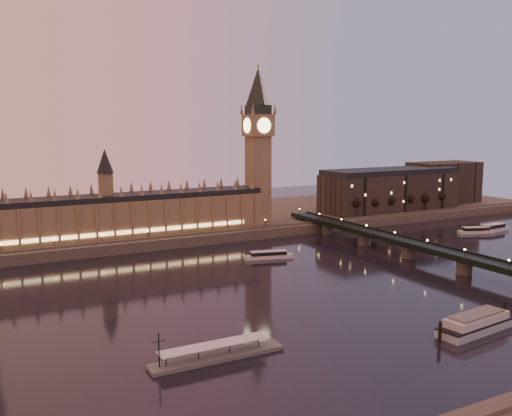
{
  "coord_description": "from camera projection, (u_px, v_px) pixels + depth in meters",
  "views": [
    {
      "loc": [
        -124.04,
        -208.0,
        72.47
      ],
      "look_at": [
        6.31,
        35.0,
        31.32
      ],
      "focal_mm": 40.0,
      "sensor_mm": 36.0,
      "label": 1
    }
  ],
  "objects": [
    {
      "name": "big_ben",
      "position": [
        258.0,
        136.0,
        371.22
      ],
      "size": [
        17.68,
        17.68,
        104.0
      ],
      "color": "brown",
      "rests_on": "ground"
    },
    {
      "name": "moored_barge",
      "position": [
        476.0,
        323.0,
        199.75
      ],
      "size": [
        38.54,
        13.21,
        7.11
      ],
      "rotation": [
        0.0,
        0.0,
        0.12
      ],
      "color": "#9BB1C6",
      "rests_on": "ground"
    },
    {
      "name": "westminster_bridge",
      "position": [
        435.0,
        255.0,
        291.99
      ],
      "size": [
        13.2,
        260.0,
        15.3
      ],
      "color": "black",
      "rests_on": "ground"
    },
    {
      "name": "bare_tree_4",
      "position": [
        425.0,
        199.0,
        432.24
      ],
      "size": [
        6.05,
        6.05,
        12.31
      ],
      "color": "black",
      "rests_on": "ground"
    },
    {
      "name": "cruise_boat_a",
      "position": [
        269.0,
        255.0,
        307.78
      ],
      "size": [
        26.73,
        12.06,
        4.18
      ],
      "rotation": [
        0.0,
        0.0,
        -0.25
      ],
      "color": "silver",
      "rests_on": "ground"
    },
    {
      "name": "ground",
      "position": [
        281.0,
        290.0,
        249.97
      ],
      "size": [
        700.0,
        700.0,
        0.0
      ],
      "primitive_type": "plane",
      "color": "black",
      "rests_on": "ground"
    },
    {
      "name": "cruise_boat_c",
      "position": [
        493.0,
        228.0,
        384.96
      ],
      "size": [
        25.81,
        8.99,
        5.06
      ],
      "rotation": [
        0.0,
        0.0,
        0.09
      ],
      "color": "silver",
      "rests_on": "ground"
    },
    {
      "name": "bare_tree_1",
      "position": [
        376.0,
        203.0,
        409.98
      ],
      "size": [
        6.05,
        6.05,
        12.31
      ],
      "color": "black",
      "rests_on": "ground"
    },
    {
      "name": "far_embankment",
      "position": [
        199.0,
        221.0,
        407.36
      ],
      "size": [
        560.0,
        130.0,
        6.0
      ],
      "primitive_type": "cube",
      "color": "#423D35",
      "rests_on": "ground"
    },
    {
      "name": "bare_tree_3",
      "position": [
        409.0,
        201.0,
        424.82
      ],
      "size": [
        6.05,
        6.05,
        12.31
      ],
      "color": "black",
      "rests_on": "ground"
    },
    {
      "name": "bare_tree_5",
      "position": [
        440.0,
        198.0,
        439.66
      ],
      "size": [
        6.05,
        6.05,
        12.31
      ],
      "color": "black",
      "rests_on": "ground"
    },
    {
      "name": "bare_tree_2",
      "position": [
        393.0,
        202.0,
        417.4
      ],
      "size": [
        6.05,
        6.05,
        12.31
      ],
      "color": "black",
      "rests_on": "ground"
    },
    {
      "name": "palace_of_westminster",
      "position": [
        117.0,
        211.0,
        333.46
      ],
      "size": [
        180.0,
        26.62,
        52.0
      ],
      "color": "brown",
      "rests_on": "ground"
    },
    {
      "name": "city_block",
      "position": [
        408.0,
        187.0,
        451.94
      ],
      "size": [
        155.0,
        45.0,
        34.0
      ],
      "color": "black",
      "rests_on": "ground"
    },
    {
      "name": "pontoon_pier",
      "position": [
        217.0,
        355.0,
        176.67
      ],
      "size": [
        43.73,
        7.29,
        11.66
      ],
      "color": "#595B5E",
      "rests_on": "ground"
    },
    {
      "name": "bare_tree_0",
      "position": [
        358.0,
        205.0,
        402.56
      ],
      "size": [
        6.05,
        6.05,
        12.31
      ],
      "color": "black",
      "rests_on": "ground"
    },
    {
      "name": "cruise_boat_b",
      "position": [
        476.0,
        231.0,
        377.99
      ],
      "size": [
        23.8,
        13.76,
        4.29
      ],
      "rotation": [
        0.0,
        0.0,
        -0.37
      ],
      "color": "silver",
      "rests_on": "ground"
    }
  ]
}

